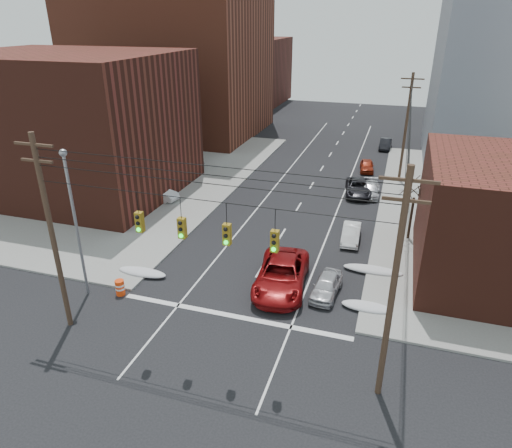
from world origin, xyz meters
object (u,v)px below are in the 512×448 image
Objects in this scene: parked_car_c at (358,188)px; lot_car_a at (159,193)px; parked_car_a at (326,286)px; parked_car_b at (351,234)px; parked_car_e at (367,166)px; parked_car_d at (370,189)px; lot_car_c at (118,186)px; parked_car_f at (385,144)px; red_pickup at (281,275)px; lot_car_d at (163,167)px; lot_car_b at (184,163)px; construction_barrel at (120,287)px.

lot_car_a reaches higher than parked_car_c.
parked_car_a is 1.00× the size of parked_car_b.
parked_car_e is 23.30m from lot_car_a.
parked_car_b is 10.53m from parked_car_d.
lot_car_c reaches higher than parked_car_b.
lot_car_c is (-23.84, -25.14, 0.26)m from parked_car_f.
red_pickup is 1.25× the size of lot_car_c.
parked_car_a is 0.87× the size of lot_car_d.
lot_car_a is 0.91× the size of lot_car_d.
parked_car_f is at bearing 86.70° from parked_car_d.
lot_car_c reaches higher than lot_car_d.
construction_barrel is (7.39, -24.34, -0.28)m from lot_car_b.
lot_car_d is at bearing -165.35° from parked_car_e.
parked_car_b is 0.94× the size of parked_car_f.
parked_car_c is at bearing -97.41° from lot_car_d.
parked_car_d is 4.20× the size of construction_barrel.
parked_car_d is at bearing -58.32° from lot_car_a.
lot_car_c is (-19.36, 11.33, -0.00)m from red_pickup.
lot_car_c reaches higher than parked_car_a.
parked_car_b reaches higher than construction_barrel.
lot_car_a is (-19.27, -25.35, 0.13)m from parked_car_f.
parked_car_e reaches higher than parked_car_b.
parked_car_f is 31.85m from lot_car_a.
parked_car_c is 1.16m from parked_car_d.
construction_barrel is at bearing -122.75° from parked_car_d.
construction_barrel is (5.41, -14.98, -0.27)m from lot_car_a.
lot_car_a is 15.93m from construction_barrel.
red_pickup is at bearing -174.70° from parked_car_a.
red_pickup is 18.66m from parked_car_c.
parked_car_d is (0.58, 10.52, -0.00)m from parked_car_b.
lot_car_a is at bearing -125.73° from parked_car_f.
parked_car_b is 28.45m from parked_car_f.
lot_car_a is at bearing -160.30° from parked_car_d.
lot_car_d is at bearing 35.57° from lot_car_a.
parked_car_b is at bearing 60.50° from red_pickup.
construction_barrel is at bearing 177.00° from lot_car_b.
construction_barrel is (-12.83, -11.91, -0.10)m from parked_car_b.
parked_car_e is 32.46m from construction_barrel.
lot_car_b is (-19.66, 2.04, 0.09)m from parked_car_c.
lot_car_b is at bearing 138.45° from parked_car_a.
lot_car_b is (-1.98, 9.36, 0.01)m from lot_car_a.
parked_car_b is at bearing -95.03° from parked_car_d.
red_pickup is 26.47m from lot_car_b.
construction_barrel is (-13.41, -22.42, -0.09)m from parked_car_d.
red_pickup is 1.55× the size of lot_car_d.
construction_barrel is at bearing -166.63° from lot_car_d.
parked_car_c is 19.76m from lot_car_b.
lot_car_c reaches higher than lot_car_a.
parked_car_e is at bearing 95.72° from parked_car_d.
parked_car_d is at bearing -1.85° from parked_car_c.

